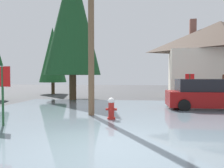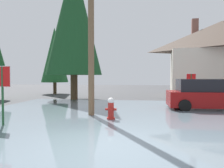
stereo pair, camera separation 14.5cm
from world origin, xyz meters
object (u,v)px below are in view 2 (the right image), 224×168
Objects in this scene: stop_sign_near at (2,83)px; fire_hydrant at (111,109)px; pine_tree_mid_left at (74,17)px; pine_tree_tall_left at (55,55)px; stop_sign_far at (191,82)px; utility_pole at (91,6)px; parked_car at (208,95)px; house at (222,57)px.

stop_sign_near reaches higher than fire_hydrant.
stop_sign_near is at bearing -88.66° from pine_tree_mid_left.
fire_hydrant is at bearing -57.82° from pine_tree_tall_left.
fire_hydrant is 0.46× the size of stop_sign_far.
stop_sign_far is (8.54, 8.58, -0.14)m from stop_sign_near.
fire_hydrant is 0.10× the size of utility_pole.
stop_sign_near is 0.32× the size of pine_tree_tall_left.
fire_hydrant is at bearing -38.28° from utility_pole.
pine_tree_mid_left is at bearing 157.82° from parked_car.
parked_car is at bearing 24.76° from utility_pole.
utility_pole is 14.67m from house.
stop_sign_far is 0.19× the size of pine_tree_mid_left.
pine_tree_tall_left is 6.74m from pine_tree_mid_left.
stop_sign_near is 0.23× the size of utility_pole.
stop_sign_near is at bearing -74.17° from pine_tree_tall_left.
pine_tree_tall_left is (-12.69, 8.71, 3.27)m from parked_car.
stop_sign_near is 4.29m from fire_hydrant.
utility_pole is at bearing -59.74° from pine_tree_tall_left.
parked_car is at bearing -113.53° from house.
stop_sign_near is 12.11m from stop_sign_far.
pine_tree_tall_left is at bearing 126.53° from pine_tree_mid_left.
stop_sign_far is 0.30× the size of pine_tree_tall_left.
house is 13.64m from pine_tree_mid_left.
house reaches higher than parked_car.
stop_sign_far is 6.57m from house.
pine_tree_tall_left is (-6.70, 11.48, -1.00)m from utility_pole.
house is at bearing 52.59° from stop_sign_far.
pine_tree_mid_left is (-0.21, 8.91, 4.85)m from stop_sign_near.
pine_tree_tall_left is (-3.96, 13.98, 2.48)m from stop_sign_near.
stop_sign_near is 10.15m from pine_tree_mid_left.
pine_tree_mid_left reaches higher than stop_sign_near.
house is (8.54, 11.83, 3.13)m from fire_hydrant.
stop_sign_far reaches higher than parked_car.
stop_sign_far is at bearing 93.21° from parked_car.
fire_hydrant is 0.21× the size of parked_car.
pine_tree_tall_left is at bearing 145.53° from parked_car.
parked_car is 0.66× the size of pine_tree_tall_left.
stop_sign_near is 5.09m from utility_pole.
stop_sign_far is 3.37m from parked_car.
stop_sign_near reaches higher than parked_car.
fire_hydrant is (3.78, 1.68, -1.13)m from stop_sign_near.
house is at bearing 54.18° from fire_hydrant.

